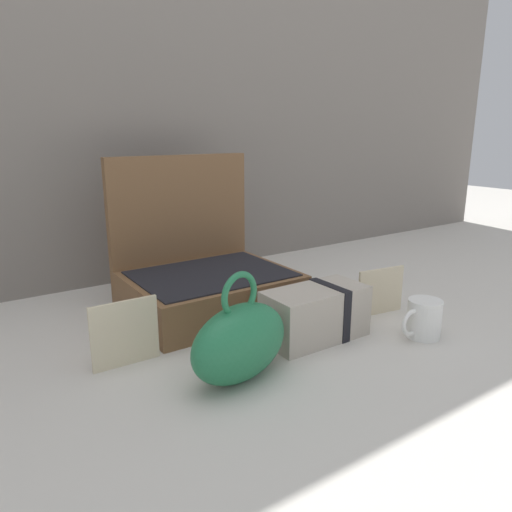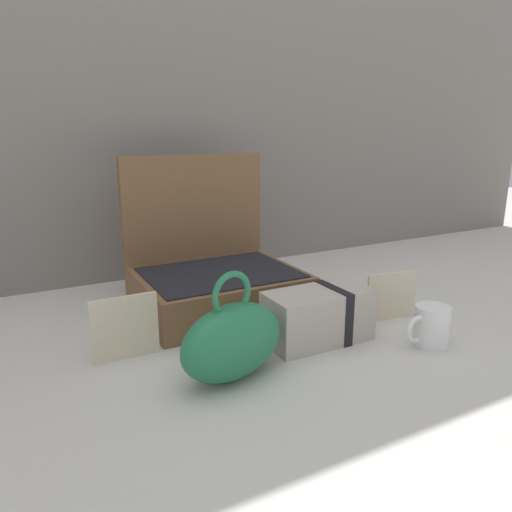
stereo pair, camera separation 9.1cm
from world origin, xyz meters
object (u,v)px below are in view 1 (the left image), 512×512
Objects in this scene: info_card_left at (125,333)px; cream_toiletry_bag at (316,313)px; open_suitcase at (204,276)px; teal_pouch_handbag at (240,342)px; poster_card_right at (381,291)px; coffee_mug at (423,319)px.

cream_toiletry_bag is at bearing -15.51° from info_card_left.
teal_pouch_handbag is (-0.11, -0.35, -0.01)m from open_suitcase.
cream_toiletry_bag is at bearing -166.87° from poster_card_right.
open_suitcase is 1.68× the size of teal_pouch_handbag.
poster_card_right is (0.59, -0.09, -0.01)m from info_card_left.
poster_card_right is (0.33, -0.27, -0.02)m from open_suitcase.
cream_toiletry_bag and poster_card_right have the same top height.
teal_pouch_handbag is 1.75× the size of poster_card_right.
open_suitcase is 1.72× the size of cream_toiletry_bag.
teal_pouch_handbag is at bearing -165.74° from cream_toiletry_bag.
teal_pouch_handbag reaches higher than poster_card_right.
open_suitcase is 0.42m from poster_card_right.
open_suitcase is at bearing 125.98° from coffee_mug.
open_suitcase is 2.94× the size of poster_card_right.
teal_pouch_handbag reaches higher than cream_toiletry_bag.
coffee_mug is at bearing -21.87° from info_card_left.
info_card_left reaches higher than coffee_mug.
info_card_left reaches higher than cream_toiletry_bag.
cream_toiletry_bag is (0.11, -0.29, -0.03)m from open_suitcase.
teal_pouch_handbag is 1.02× the size of cream_toiletry_bag.
cream_toiletry_bag is 0.22m from poster_card_right.
info_card_left is (-0.15, 0.16, -0.01)m from teal_pouch_handbag.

